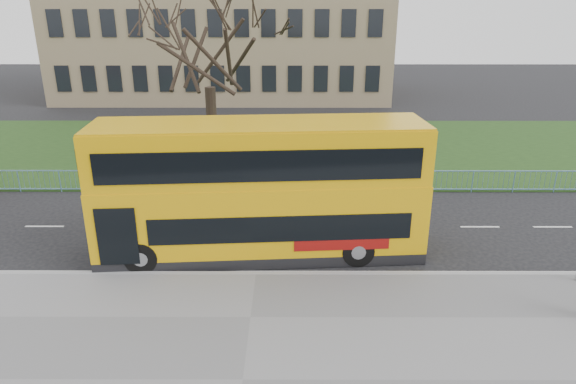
% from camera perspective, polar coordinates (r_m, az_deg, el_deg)
% --- Properties ---
extents(ground, '(120.00, 120.00, 0.00)m').
position_cam_1_polar(ground, '(19.00, -3.29, -6.98)').
color(ground, black).
rests_on(ground, ground).
extents(pavement, '(80.00, 10.50, 0.12)m').
position_cam_1_polar(pavement, '(13.36, -5.03, -20.24)').
color(pavement, slate).
rests_on(pavement, ground).
extents(kerb, '(80.00, 0.20, 0.14)m').
position_cam_1_polar(kerb, '(17.61, -3.58, -9.11)').
color(kerb, gray).
rests_on(kerb, ground).
extents(grass_verge, '(80.00, 15.40, 0.08)m').
position_cam_1_polar(grass_verge, '(32.34, -1.86, 4.87)').
color(grass_verge, '#1D3A15').
rests_on(grass_verge, ground).
extents(guard_railing, '(40.00, 0.12, 1.10)m').
position_cam_1_polar(guard_railing, '(24.84, -2.46, 1.20)').
color(guard_railing, '#6BA2BF').
rests_on(guard_railing, ground).
extents(bare_tree, '(7.43, 7.43, 10.61)m').
position_cam_1_polar(bare_tree, '(27.34, -8.76, 13.20)').
color(bare_tree, black).
rests_on(bare_tree, grass_verge).
extents(civic_building, '(30.00, 15.00, 14.00)m').
position_cam_1_polar(civic_building, '(52.21, -6.95, 18.45)').
color(civic_building, '#8F7C5B').
rests_on(civic_building, ground).
extents(yellow_bus, '(11.68, 3.54, 4.82)m').
position_cam_1_polar(yellow_bus, '(18.13, -3.10, 0.58)').
color(yellow_bus, '#EBAD09').
rests_on(yellow_bus, ground).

